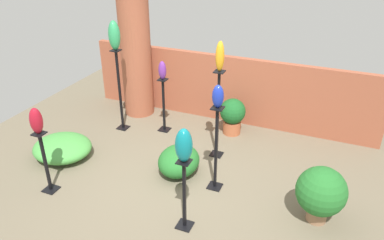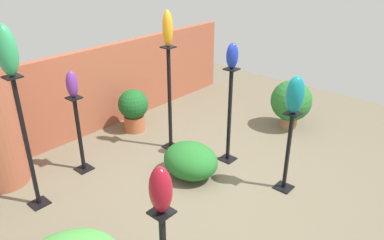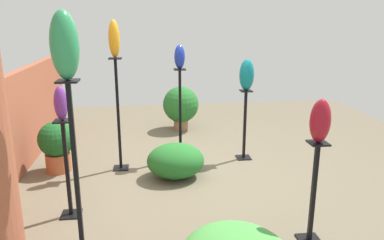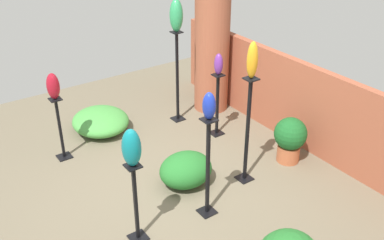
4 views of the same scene
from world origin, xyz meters
name	(u,v)px [view 1 (image 1 of 4)]	position (x,y,z in m)	size (l,w,h in m)	color
ground_plane	(180,182)	(0.00, 0.00, 0.00)	(8.00, 8.00, 0.00)	#6B604C
brick_wall_back	(227,89)	(0.00, 2.23, 0.65)	(5.60, 0.12, 1.30)	#9E5138
brick_pillar	(136,49)	(-1.74, 1.87, 1.34)	(0.58, 0.58, 2.68)	#9E5138
pedestal_violet	(164,108)	(-0.93, 1.37, 0.46)	(0.20, 0.20, 1.02)	black
pedestal_cobalt	(216,153)	(0.52, 0.10, 0.60)	(0.20, 0.20, 1.30)	black
pedestal_ruby	(46,165)	(-1.67, -0.88, 0.43)	(0.20, 0.20, 0.95)	black
pedestal_amber	(218,118)	(0.26, 0.93, 0.69)	(0.20, 0.20, 1.49)	black
pedestal_teal	(184,198)	(0.43, -0.81, 0.45)	(0.20, 0.20, 1.00)	black
pedestal_jade	(120,94)	(-1.69, 1.13, 0.71)	(0.20, 0.20, 1.53)	black
art_vase_violet	(162,70)	(-0.93, 1.37, 1.19)	(0.14, 0.13, 0.33)	#6B2D8C
art_vase_cobalt	(218,96)	(0.52, 0.10, 1.46)	(0.16, 0.14, 0.32)	#192D9E
art_vase_ruby	(36,121)	(-1.67, -0.88, 1.14)	(0.16, 0.18, 0.38)	maroon
art_vase_amber	(220,56)	(0.26, 0.93, 1.72)	(0.13, 0.14, 0.46)	orange
art_vase_teal	(184,145)	(0.43, -0.81, 1.21)	(0.21, 0.20, 0.43)	#0F727A
art_vase_jade	(114,35)	(-1.69, 1.13, 1.78)	(0.20, 0.21, 0.50)	#2D9356
potted_plant_mid_left	(321,192)	(1.98, -0.04, 0.45)	(0.64, 0.64, 0.78)	#936B4C
potted_plant_near_pillar	(233,114)	(0.27, 1.75, 0.38)	(0.47, 0.47, 0.68)	#B25B38
foliage_bed_east	(179,161)	(-0.11, 0.22, 0.22)	(0.62, 0.73, 0.44)	#236B28
foliage_bed_west	(62,148)	(-2.08, -0.10, 0.17)	(0.98, 0.89, 0.34)	#479942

